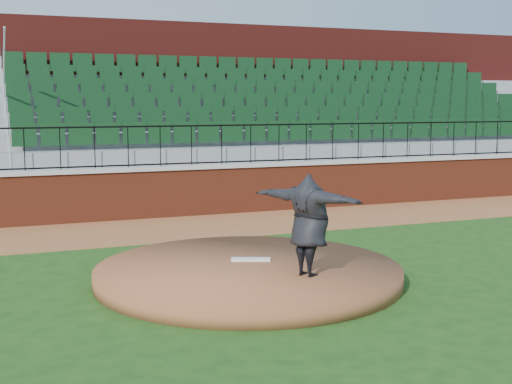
% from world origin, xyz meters
% --- Properties ---
extents(ground, '(90.00, 90.00, 0.00)m').
position_xyz_m(ground, '(0.00, 0.00, 0.00)').
color(ground, '#1B4112').
rests_on(ground, ground).
extents(warning_track, '(34.00, 3.20, 0.01)m').
position_xyz_m(warning_track, '(0.00, 5.40, 0.01)').
color(warning_track, brown).
rests_on(warning_track, ground).
extents(field_wall, '(34.00, 0.35, 1.20)m').
position_xyz_m(field_wall, '(0.00, 7.00, 0.60)').
color(field_wall, maroon).
rests_on(field_wall, ground).
extents(wall_cap, '(34.00, 0.45, 0.10)m').
position_xyz_m(wall_cap, '(0.00, 7.00, 1.25)').
color(wall_cap, '#B7B7B7').
rests_on(wall_cap, field_wall).
extents(wall_railing, '(34.00, 0.05, 1.00)m').
position_xyz_m(wall_railing, '(0.00, 7.00, 1.80)').
color(wall_railing, black).
rests_on(wall_railing, wall_cap).
extents(seating_stands, '(34.00, 5.10, 4.60)m').
position_xyz_m(seating_stands, '(0.00, 9.72, 2.30)').
color(seating_stands, gray).
rests_on(seating_stands, ground).
extents(concourse_wall, '(34.00, 0.50, 5.50)m').
position_xyz_m(concourse_wall, '(0.00, 12.52, 2.75)').
color(concourse_wall, maroon).
rests_on(concourse_wall, ground).
extents(pitchers_mound, '(5.00, 5.00, 0.25)m').
position_xyz_m(pitchers_mound, '(-0.58, 0.36, 0.12)').
color(pitchers_mound, brown).
rests_on(pitchers_mound, ground).
extents(pitching_rubber, '(0.67, 0.41, 0.04)m').
position_xyz_m(pitching_rubber, '(-0.42, 0.69, 0.27)').
color(pitching_rubber, silver).
rests_on(pitching_rubber, pitchers_mound).
extents(pitcher, '(1.41, 1.96, 1.58)m').
position_xyz_m(pitcher, '(0.06, -0.56, 1.04)').
color(pitcher, black).
rests_on(pitcher, pitchers_mound).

